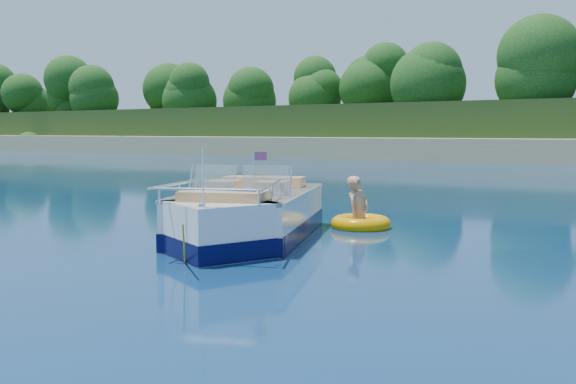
% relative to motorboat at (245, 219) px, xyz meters
% --- Properties ---
extents(ground, '(160.00, 160.00, 0.00)m').
position_rel_motorboat_xyz_m(ground, '(-0.63, -3.86, -0.38)').
color(ground, '#0A2048').
rests_on(ground, ground).
extents(treeline, '(150.00, 7.12, 8.19)m').
position_rel_motorboat_xyz_m(treeline, '(-0.59, 37.16, 5.16)').
color(treeline, black).
rests_on(treeline, ground).
extents(motorboat, '(3.43, 5.63, 1.98)m').
position_rel_motorboat_xyz_m(motorboat, '(0.00, 0.00, 0.00)').
color(motorboat, white).
rests_on(motorboat, ground).
extents(tow_tube, '(1.46, 1.46, 0.33)m').
position_rel_motorboat_xyz_m(tow_tube, '(1.12, 2.47, -0.30)').
color(tow_tube, '#E49601').
rests_on(tow_tube, ground).
extents(boy, '(0.48, 0.90, 1.69)m').
position_rel_motorboat_xyz_m(boy, '(1.07, 2.49, -0.38)').
color(boy, tan).
rests_on(boy, ground).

